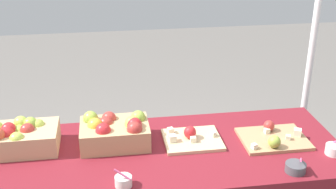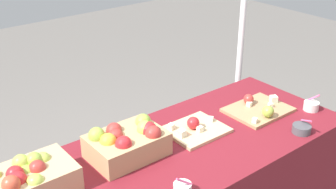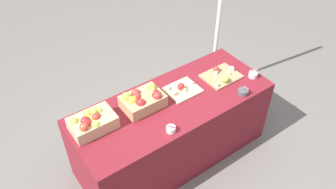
{
  "view_description": "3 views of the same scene",
  "coord_description": "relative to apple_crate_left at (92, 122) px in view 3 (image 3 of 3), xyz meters",
  "views": [
    {
      "loc": [
        -0.28,
        -1.98,
        1.94
      ],
      "look_at": [
        0.03,
        0.06,
        1.03
      ],
      "focal_mm": 47.1,
      "sensor_mm": 36.0,
      "label": 1
    },
    {
      "loc": [
        -1.22,
        -1.43,
        1.94
      ],
      "look_at": [
        -0.02,
        0.07,
        1.01
      ],
      "focal_mm": 46.7,
      "sensor_mm": 36.0,
      "label": 2
    },
    {
      "loc": [
        -1.37,
        -1.83,
        2.83
      ],
      "look_at": [
        -0.02,
        0.04,
        0.8
      ],
      "focal_mm": 36.45,
      "sensor_mm": 36.0,
      "label": 3
    }
  ],
  "objects": [
    {
      "name": "ground_plane",
      "position": [
        0.74,
        -0.12,
        -0.81
      ],
      "size": [
        10.0,
        10.0,
        0.0
      ],
      "primitive_type": "plane",
      "color": "slate"
    },
    {
      "name": "table",
      "position": [
        0.74,
        -0.12,
        -0.44
      ],
      "size": [
        1.9,
        0.76,
        0.74
      ],
      "primitive_type": "cube",
      "color": "maroon",
      "rests_on": "ground_plane"
    },
    {
      "name": "apple_crate_left",
      "position": [
        0.0,
        0.0,
        0.0
      ],
      "size": [
        0.37,
        0.25,
        0.17
      ],
      "color": "tan",
      "rests_on": "table"
    },
    {
      "name": "apple_crate_middle",
      "position": [
        0.49,
        -0.02,
        0.0
      ],
      "size": [
        0.36,
        0.26,
        0.17
      ],
      "color": "tan",
      "rests_on": "table"
    },
    {
      "name": "cutting_board_front",
      "position": [
        0.9,
        -0.05,
        -0.06
      ],
      "size": [
        0.31,
        0.26,
        0.09
      ],
      "color": "#D1B284",
      "rests_on": "table"
    },
    {
      "name": "cutting_board_back",
      "position": [
        1.34,
        -0.12,
        -0.06
      ],
      "size": [
        0.36,
        0.28,
        0.09
      ],
      "color": "tan",
      "rests_on": "table"
    },
    {
      "name": "sample_bowl_near",
      "position": [
        1.6,
        -0.29,
        -0.05
      ],
      "size": [
        0.09,
        0.09,
        0.1
      ],
      "color": "silver",
      "rests_on": "table"
    },
    {
      "name": "sample_bowl_mid",
      "position": [
        0.51,
        -0.41,
        -0.05
      ],
      "size": [
        0.08,
        0.08,
        0.1
      ],
      "color": "silver",
      "rests_on": "table"
    },
    {
      "name": "sample_bowl_far",
      "position": [
        1.33,
        -0.42,
        -0.05
      ],
      "size": [
        0.1,
        0.11,
        0.1
      ],
      "color": "#4C4C51",
      "rests_on": "table"
    },
    {
      "name": "tent_pole",
      "position": [
        1.79,
        0.46,
        0.24
      ],
      "size": [
        0.04,
        0.04,
        2.1
      ],
      "primitive_type": "cylinder",
      "color": "white",
      "rests_on": "ground_plane"
    }
  ]
}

